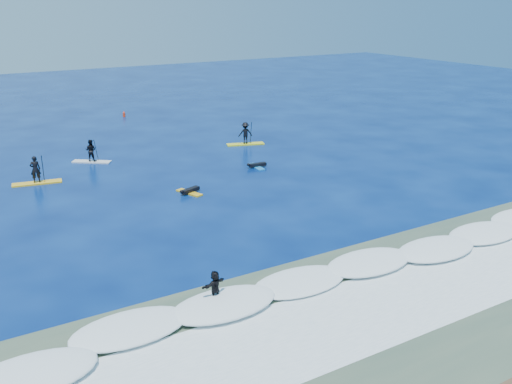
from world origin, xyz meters
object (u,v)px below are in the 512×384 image
sup_paddler_right (245,135)px  prone_paddler_near (189,191)px  sup_paddler_center (91,153)px  wave_surfer (215,288)px  prone_paddler_far (257,166)px  marker_buoy (124,114)px  sup_paddler_left (36,174)px

sup_paddler_right → prone_paddler_near: (-9.99, -9.78, -0.77)m
sup_paddler_right → sup_paddler_center: bearing=-167.6°
sup_paddler_right → wave_surfer: size_ratio=1.67×
prone_paddler_far → marker_buoy: (-2.30, 24.61, 0.16)m
sup_paddler_left → sup_paddler_center: sup_paddler_left is taller
sup_paddler_center → sup_paddler_right: sup_paddler_right is taller
sup_paddler_left → sup_paddler_right: sup_paddler_right is taller
sup_paddler_center → prone_paddler_far: 13.30m
sup_paddler_center → sup_paddler_right: size_ratio=0.85×
prone_paddler_near → sup_paddler_left: bearing=28.6°
sup_paddler_right → prone_paddler_near: bearing=-117.7°
prone_paddler_far → wave_surfer: wave_surfer is taller
prone_paddler_near → prone_paddler_far: bearing=-86.5°
prone_paddler_near → marker_buoy: (4.77, 27.61, 0.15)m
sup_paddler_right → prone_paddler_near: sup_paddler_right is taller
sup_paddler_left → prone_paddler_far: 16.09m
prone_paddler_near → sup_paddler_center: bearing=-2.1°
sup_paddler_center → prone_paddler_near: sup_paddler_center is taller
sup_paddler_left → prone_paddler_near: sup_paddler_left is taller
sup_paddler_right → prone_paddler_far: (-2.91, -6.78, -0.77)m
prone_paddler_near → wave_surfer: 14.98m
sup_paddler_left → prone_paddler_near: (8.36, -7.50, -0.59)m
sup_paddler_left → marker_buoy: (13.14, 20.11, -0.43)m
sup_paddler_center → sup_paddler_left: bearing=-107.0°
sup_paddler_left → sup_paddler_right: (18.35, 2.28, 0.18)m
sup_paddler_center → wave_surfer: 25.15m
sup_paddler_center → prone_paddler_far: size_ratio=1.41×
sup_paddler_left → sup_paddler_center: 6.04m
prone_paddler_near → wave_surfer: (-5.23, -14.03, 0.67)m
sup_paddler_left → sup_paddler_center: size_ratio=1.18×
sup_paddler_center → prone_paddler_far: (10.56, -8.06, -0.66)m
wave_surfer → marker_buoy: wave_surfer is taller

